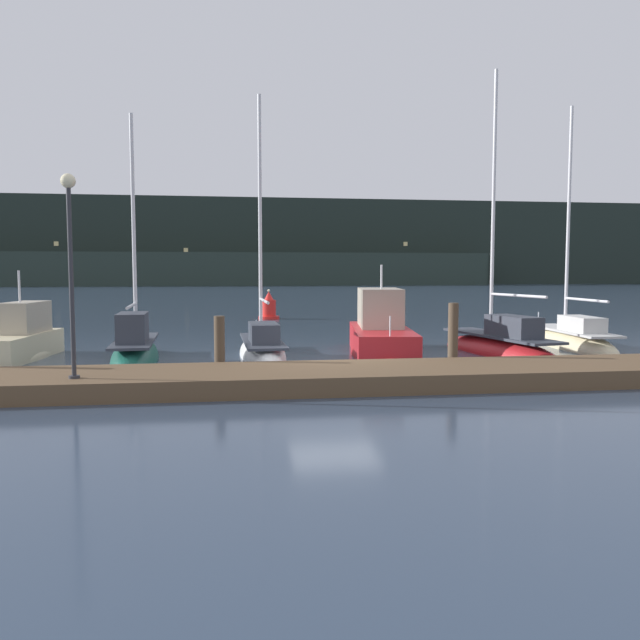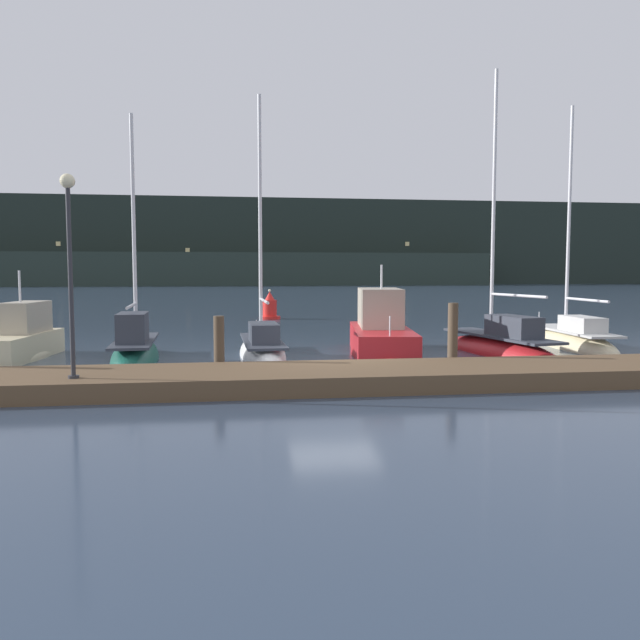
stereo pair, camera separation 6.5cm
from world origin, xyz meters
TOP-DOWN VIEW (x-y plane):
  - ground_plane at (0.00, 0.00)m, footprint 400.00×400.00m
  - dock at (0.00, -2.38)m, footprint 26.25×2.80m
  - mooring_pile_1 at (-3.21, -0.73)m, footprint 0.28×0.28m
  - mooring_pile_2 at (3.21, -0.73)m, footprint 0.28×0.28m
  - motorboat_berth_1 at (-9.57, 3.67)m, footprint 1.83×4.68m
  - sailboat_berth_2 at (-5.91, 2.78)m, footprint 1.70×5.39m
  - sailboat_berth_3 at (-1.89, 3.36)m, footprint 1.67×5.71m
  - motorboat_berth_4 at (2.12, 3.24)m, footprint 2.89×6.41m
  - sailboat_berth_5 at (6.07, 2.52)m, footprint 2.61×6.50m
  - sailboat_berth_6 at (9.48, 3.97)m, footprint 1.76×6.11m
  - channel_buoy at (-0.74, 19.15)m, footprint 1.23×1.23m
  - dock_lamppost at (-6.35, -3.00)m, footprint 0.32×0.32m
  - hillside_backdrop at (-3.17, 110.38)m, footprint 240.00×23.00m

SIDE VIEW (x-z plane):
  - ground_plane at x=0.00m, z-range 0.00..0.00m
  - sailboat_berth_6 at x=9.48m, z-range -4.62..4.88m
  - sailboat_berth_3 at x=-1.89m, z-range -4.50..4.77m
  - sailboat_berth_2 at x=-5.91m, z-range -4.04..4.39m
  - sailboat_berth_5 at x=6.07m, z-range -4.89..5.24m
  - dock at x=0.00m, z-range 0.00..0.45m
  - motorboat_berth_1 at x=-9.57m, z-range -1.39..2.02m
  - motorboat_berth_4 at x=2.12m, z-range -1.41..2.22m
  - channel_buoy at x=-0.74m, z-range -0.25..1.49m
  - mooring_pile_1 at x=-3.21m, z-range 0.00..1.64m
  - mooring_pile_2 at x=3.21m, z-range 0.00..1.94m
  - dock_lamppost at x=-6.35m, z-range 1.17..5.64m
  - hillside_backdrop at x=-3.17m, z-range -0.64..16.17m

